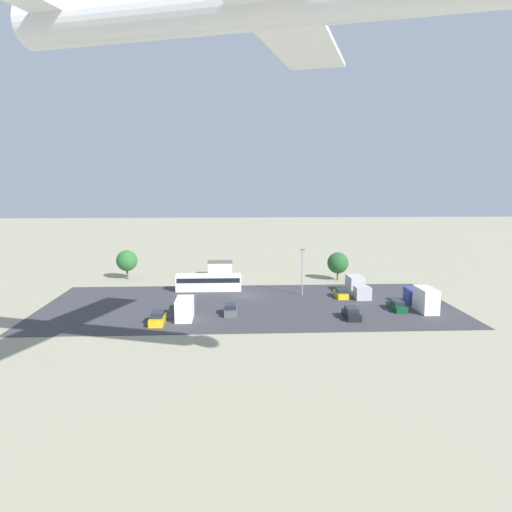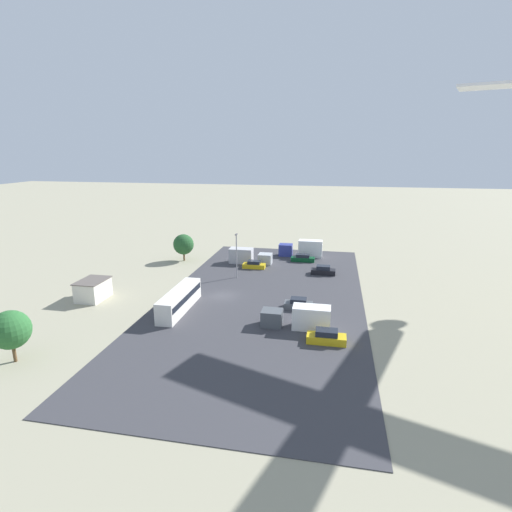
# 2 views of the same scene
# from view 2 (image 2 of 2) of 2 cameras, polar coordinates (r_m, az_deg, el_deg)

# --- Properties ---
(ground_plane) EXTENTS (400.00, 400.00, 0.00)m
(ground_plane) POSITION_cam_2_polar(r_m,az_deg,el_deg) (63.35, -4.84, -5.75)
(ground_plane) COLOR gray
(parking_lot_surface) EXTENTS (63.97, 30.34, 0.08)m
(parking_lot_surface) POSITION_cam_2_polar(r_m,az_deg,el_deg) (61.96, 0.97, -6.14)
(parking_lot_surface) COLOR #38383D
(parking_lot_surface) RESTS_ON ground
(shed_building) EXTENTS (5.18, 3.84, 3.06)m
(shed_building) POSITION_cam_2_polar(r_m,az_deg,el_deg) (66.41, -22.25, -4.46)
(shed_building) COLOR silver
(shed_building) RESTS_ON ground
(bus) EXTENTS (11.60, 2.45, 3.01)m
(bus) POSITION_cam_2_polar(r_m,az_deg,el_deg) (58.21, -10.87, -6.10)
(bus) COLOR silver
(bus) RESTS_ON ground
(parked_car_0) EXTENTS (1.91, 4.41, 1.63)m
(parked_car_0) POSITION_cam_2_polar(r_m,az_deg,el_deg) (74.54, 9.57, -2.08)
(parked_car_0) COLOR black
(parked_car_0) RESTS_ON ground
(parked_car_1) EXTENTS (1.77, 4.32, 1.47)m
(parked_car_1) POSITION_cam_2_polar(r_m,az_deg,el_deg) (77.32, -0.28, -1.29)
(parked_car_1) COLOR gold
(parked_car_1) RESTS_ON ground
(parked_car_2) EXTENTS (1.92, 4.66, 1.64)m
(parked_car_2) POSITION_cam_2_polar(r_m,az_deg,el_deg) (49.16, 10.02, -11.35)
(parked_car_2) COLOR gold
(parked_car_2) RESTS_ON ground
(parked_car_3) EXTENTS (1.73, 4.79, 1.50)m
(parked_car_3) POSITION_cam_2_polar(r_m,az_deg,el_deg) (82.51, 6.70, -0.34)
(parked_car_3) COLOR #0C4723
(parked_car_3) RESTS_ON ground
(parked_car_4) EXTENTS (1.90, 4.05, 1.54)m
(parked_car_4) POSITION_cam_2_polar(r_m,az_deg,el_deg) (58.48, 6.07, -6.84)
(parked_car_4) COLOR #4C5156
(parked_car_4) RESTS_ON ground
(parked_truck_0) EXTENTS (2.31, 9.21, 3.59)m
(parked_truck_0) POSITION_cam_2_polar(r_m,az_deg,el_deg) (86.06, 6.77, 1.01)
(parked_truck_0) COLOR navy
(parked_truck_0) RESTS_ON ground
(parked_truck_1) EXTENTS (2.34, 8.84, 3.01)m
(parked_truck_1) POSITION_cam_2_polar(r_m,az_deg,el_deg) (52.16, 6.32, -8.76)
(parked_truck_1) COLOR #4C5156
(parked_truck_1) RESTS_ON ground
(parked_truck_2) EXTENTS (2.51, 8.59, 2.98)m
(parked_truck_2) POSITION_cam_2_polar(r_m,az_deg,el_deg) (80.54, -1.17, -0.07)
(parked_truck_2) COLOR #ADB2B7
(parked_truck_2) RESTS_ON ground
(tree_near_shed) EXTENTS (4.19, 4.19, 5.85)m
(tree_near_shed) POSITION_cam_2_polar(r_m,az_deg,el_deg) (50.65, -31.67, -8.97)
(tree_near_shed) COLOR brown
(tree_near_shed) RESTS_ON ground
(tree_apron_mid) EXTENTS (4.20, 4.20, 5.57)m
(tree_apron_mid) POSITION_cam_2_polar(r_m,az_deg,el_deg) (83.38, -10.32, 1.64)
(tree_apron_mid) COLOR brown
(tree_apron_mid) RESTS_ON ground
(light_pole_lot_centre) EXTENTS (0.90, 0.28, 8.00)m
(light_pole_lot_centre) POSITION_cam_2_polar(r_m,az_deg,el_deg) (70.73, -2.80, 0.34)
(light_pole_lot_centre) COLOR gray
(light_pole_lot_centre) RESTS_ON ground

